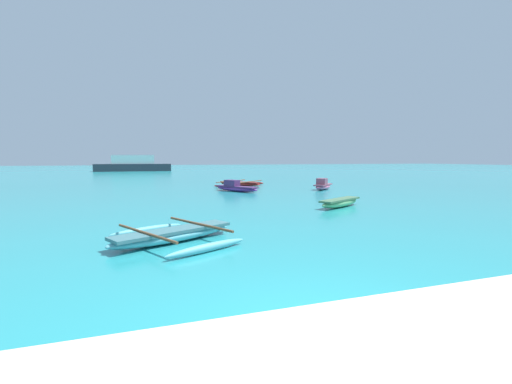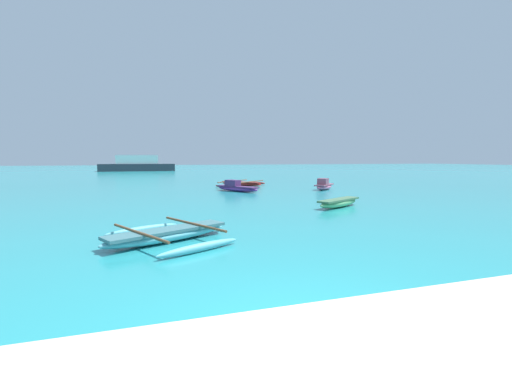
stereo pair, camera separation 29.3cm
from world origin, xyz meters
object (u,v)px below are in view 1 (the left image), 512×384
(moored_boat_3, at_px, (240,183))
(moored_boat_0, at_px, (236,187))
(moored_boat_1, at_px, (340,202))
(distant_ferry, at_px, (133,165))
(moored_boat_2, at_px, (174,235))
(moored_boat_4, at_px, (323,186))

(moored_boat_3, bearing_deg, moored_boat_0, -61.53)
(moored_boat_1, relative_size, distant_ferry, 0.22)
(moored_boat_1, xyz_separation_m, distant_ferry, (-9.80, 50.32, 0.92))
(moored_boat_0, height_order, distant_ferry, distant_ferry)
(moored_boat_0, xyz_separation_m, moored_boat_3, (1.55, 4.50, -0.08))
(moored_boat_1, relative_size, moored_boat_2, 0.76)
(moored_boat_0, xyz_separation_m, distant_ferry, (-7.30, 41.70, 0.87))
(moored_boat_4, distance_m, distant_ferry, 44.47)
(moored_boat_3, xyz_separation_m, moored_boat_4, (4.57, -5.18, 0.11))
(moored_boat_0, xyz_separation_m, moored_boat_2, (-5.13, -12.85, -0.08))
(moored_boat_0, distance_m, moored_boat_2, 13.84)
(distant_ferry, bearing_deg, moored_boat_0, -80.07)
(moored_boat_2, bearing_deg, moored_boat_3, 41.97)
(moored_boat_2, bearing_deg, moored_boat_0, 41.25)
(moored_boat_0, distance_m, distant_ferry, 42.34)
(moored_boat_4, bearing_deg, distant_ferry, 64.66)
(moored_boat_0, relative_size, moored_boat_1, 1.19)
(moored_boat_1, bearing_deg, moored_boat_4, 36.40)
(moored_boat_0, relative_size, moored_boat_4, 1.52)
(moored_boat_3, bearing_deg, moored_boat_4, -1.18)
(moored_boat_4, bearing_deg, moored_boat_3, 88.48)
(moored_boat_4, bearing_deg, moored_boat_2, -175.66)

